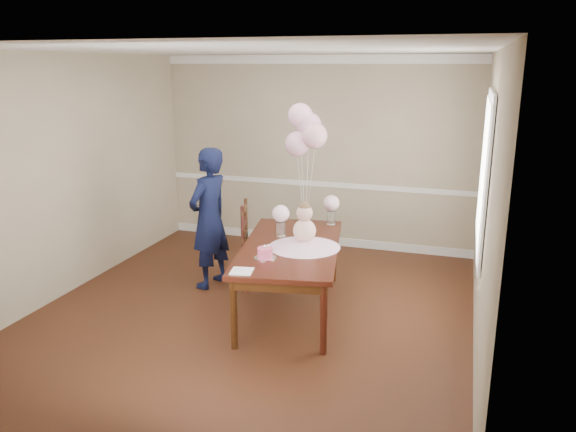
{
  "coord_description": "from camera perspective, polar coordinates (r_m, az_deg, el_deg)",
  "views": [
    {
      "loc": [
        2.05,
        -5.17,
        2.58
      ],
      "look_at": [
        0.33,
        0.16,
        1.05
      ],
      "focal_mm": 35.0,
      "sensor_mm": 36.0,
      "label": 1
    }
  ],
  "objects": [
    {
      "name": "cake_flower_b",
      "position": [
        5.47,
        -2.02,
        -3.04
      ],
      "size": [
        0.03,
        0.03,
        0.03
      ],
      "primitive_type": "sphere",
      "color": "white",
      "rests_on": "birthday_cake"
    },
    {
      "name": "window_frame",
      "position": [
        5.76,
        19.37,
        4.13
      ],
      "size": [
        0.02,
        1.66,
        1.56
      ],
      "primitive_type": "cube",
      "color": "white",
      "rests_on": "wall_right"
    },
    {
      "name": "rose_vase_far",
      "position": [
        6.63,
        4.41,
        -0.18
      ],
      "size": [
        0.11,
        0.11,
        0.16
      ],
      "primitive_type": "cylinder",
      "rotation": [
        0.0,
        0.0,
        0.18
      ],
      "color": "white",
      "rests_on": "dining_table_top"
    },
    {
      "name": "chair_slat_top",
      "position": [
        6.48,
        -4.49,
        0.7
      ],
      "size": [
        0.14,
        0.4,
        0.05
      ],
      "primitive_type": "cube",
      "rotation": [
        0.0,
        0.0,
        0.28
      ],
      "color": "#361C0E",
      "rests_on": "dining_chair_seat"
    },
    {
      "name": "chair_leg_fr",
      "position": [
        6.5,
        -1.13,
        -6.03
      ],
      "size": [
        0.05,
        0.05,
        0.44
      ],
      "primitive_type": "cylinder",
      "rotation": [
        0.0,
        0.0,
        0.28
      ],
      "color": "#38170F",
      "rests_on": "floor"
    },
    {
      "name": "balloon_b",
      "position": [
        6.11,
        2.74,
        8.15
      ],
      "size": [
        0.28,
        0.28,
        0.28
      ],
      "primitive_type": "sphere",
      "color": "#EDA8B5",
      "rests_on": "balloon_ribbon_b"
    },
    {
      "name": "cake_platter",
      "position": [
        5.49,
        -2.35,
        -4.25
      ],
      "size": [
        0.25,
        0.25,
        0.01
      ],
      "primitive_type": "cylinder",
      "rotation": [
        0.0,
        0.0,
        0.18
      ],
      "color": "silver",
      "rests_on": "dining_table_top"
    },
    {
      "name": "floor",
      "position": [
        6.13,
        -3.49,
        -9.65
      ],
      "size": [
        4.5,
        5.0,
        0.0
      ],
      "primitive_type": "cube",
      "color": "black",
      "rests_on": "ground"
    },
    {
      "name": "chair_back_post_l",
      "position": [
        6.36,
        -4.63,
        -1.49
      ],
      "size": [
        0.05,
        0.05,
        0.57
      ],
      "primitive_type": "cylinder",
      "rotation": [
        0.0,
        0.0,
        0.28
      ],
      "color": "black",
      "rests_on": "dining_chair_seat"
    },
    {
      "name": "chair_slat_low",
      "position": [
        6.56,
        -4.44,
        -2.05
      ],
      "size": [
        0.14,
        0.4,
        0.05
      ],
      "primitive_type": "cube",
      "rotation": [
        0.0,
        0.0,
        0.28
      ],
      "color": "#3C2110",
      "rests_on": "dining_chair_seat"
    },
    {
      "name": "chair_rail_trim",
      "position": [
        8.1,
        2.79,
        3.29
      ],
      "size": [
        4.5,
        0.02,
        0.07
      ],
      "primitive_type": "cube",
      "color": "white",
      "rests_on": "wall_back"
    },
    {
      "name": "wall_left",
      "position": [
        6.83,
        -21.61,
        3.83
      ],
      "size": [
        0.02,
        5.0,
        2.7
      ],
      "primitive_type": "cube",
      "color": "tan",
      "rests_on": "floor"
    },
    {
      "name": "balloon_ribbon_c",
      "position": [
        6.3,
        1.95,
        3.2
      ],
      "size": [
        0.01,
        0.1,
        1.02
      ],
      "primitive_type": "cylinder",
      "rotation": [
        -0.09,
        0.02,
        0.18
      ],
      "color": "white",
      "rests_on": "balloon_weight"
    },
    {
      "name": "napkin",
      "position": [
        5.16,
        -4.72,
        -5.61
      ],
      "size": [
        0.23,
        0.23,
        0.01
      ],
      "primitive_type": "cube",
      "rotation": [
        0.0,
        0.0,
        0.18
      ],
      "color": "white",
      "rests_on": "dining_table_top"
    },
    {
      "name": "baseboard_trim",
      "position": [
        8.32,
        2.72,
        -2.38
      ],
      "size": [
        4.5,
        0.02,
        0.12
      ],
      "primitive_type": "cube",
      "color": "silver",
      "rests_on": "floor"
    },
    {
      "name": "balloon_c",
      "position": [
        6.25,
        2.14,
        9.23
      ],
      "size": [
        0.28,
        0.28,
        0.28
      ],
      "primitive_type": "sphere",
      "color": "#D899B8",
      "rests_on": "balloon_ribbon_c"
    },
    {
      "name": "table_leg_fr",
      "position": [
        5.16,
        3.63,
        -10.43
      ],
      "size": [
        0.08,
        0.08,
        0.69
      ],
      "primitive_type": "cylinder",
      "rotation": [
        0.0,
        0.0,
        0.18
      ],
      "color": "black",
      "rests_on": "floor"
    },
    {
      "name": "ceiling",
      "position": [
        5.56,
        -3.96,
        16.49
      ],
      "size": [
        4.5,
        5.0,
        0.02
      ],
      "primitive_type": "cube",
      "color": "white",
      "rests_on": "wall_back"
    },
    {
      "name": "chair_leg_bl",
      "position": [
        6.87,
        -4.03,
        -4.87
      ],
      "size": [
        0.05,
        0.05,
        0.44
      ],
      "primitive_type": "cylinder",
      "rotation": [
        0.0,
        0.0,
        0.28
      ],
      "color": "#331D0E",
      "rests_on": "floor"
    },
    {
      "name": "chair_leg_br",
      "position": [
        6.84,
        -0.97,
        -4.92
      ],
      "size": [
        0.05,
        0.05,
        0.44
      ],
      "primitive_type": "cylinder",
      "rotation": [
        0.0,
        0.0,
        0.28
      ],
      "color": "#3B2110",
      "rests_on": "floor"
    },
    {
      "name": "chair_slat_mid",
      "position": [
        6.52,
        -4.47,
        -0.68
      ],
      "size": [
        0.14,
        0.4,
        0.05
      ],
      "primitive_type": "cube",
      "rotation": [
        0.0,
        0.0,
        0.28
      ],
      "color": "#34130E",
      "rests_on": "dining_chair_seat"
    },
    {
      "name": "baby_torso",
      "position": [
        5.77,
        1.68,
        -1.48
      ],
      "size": [
        0.24,
        0.24,
        0.24
      ],
      "primitive_type": "sphere",
      "color": "pink",
      "rests_on": "baby_skirt"
    },
    {
      "name": "balloon_a",
      "position": [
        6.19,
        0.93,
        7.34
      ],
      "size": [
        0.28,
        0.28,
        0.28
      ],
      "primitive_type": "sphere",
      "color": "#DB9BAD",
      "rests_on": "balloon_ribbon_a"
    },
    {
      "name": "balloon_ribbon_a",
      "position": [
        6.28,
        1.36,
        2.25
      ],
      "size": [
        0.09,
        0.02,
        0.82
      ],
      "primitive_type": "cylinder",
      "rotation": [
        0.0,
        -0.1,
        0.18
      ],
      "color": "white",
      "rests_on": "balloon_weight"
    },
    {
      "name": "wall_right",
      "position": [
        5.31,
        19.5,
        1.02
      ],
      "size": [
        0.02,
        5.0,
        2.7
      ],
      "primitive_type": "cube",
      "color": "tan",
      "rests_on": "floor"
    },
    {
      "name": "dining_table_top",
      "position": [
        5.89,
        0.28,
        -3.17
      ],
      "size": [
        1.32,
        2.12,
        0.05
      ],
      "primitive_type": "cube",
      "rotation": [
        0.0,
        0.0,
        0.18
      ],
      "color": "black",
      "rests_on": "table_leg_fl"
    },
    {
      "name": "wall_front",
      "position": [
        3.58,
        -18.54,
        -5.62
      ],
      "size": [
        4.5,
        0.02,
        2.7
      ],
      "primitive_type": "cube",
      "color": "tan",
      "rests_on": "floor"
    },
    {
      "name": "baby_skirt",
      "position": [
        5.81,
        1.67,
        -2.69
      ],
      "size": [
        0.87,
        0.87,
        0.1
      ],
      "primitive_type": "cone",
      "rotation": [
        0.0,
        0.0,
        0.18
      ],
      "color": "#F9B7DD",
      "rests_on": "dining_table_top"
    },
    {
      "name": "balloon_ribbon_d",
      "position": [
        6.31,
        1.51,
        3.67
      ],
      "size": [
        0.1,
        0.09,
        1.12
      ],
      "primitive_type": "cylinder",
      "rotation": [
        -0.09,
        -0.07,
        0.18
      ],
      "color": "white",
      "rests_on": "balloon_weight"
    },
    {
      "name": "rose_vase_near",
      "position": [
        6.16,
        -0.74,
        -1.34
      ],
      "size": [
        0.11,
        0.11,
        0.16
      ],
      "primitive_type": "cylinder",
      "rotation": [
        0.0,
        0.0,
        0.18
      ],
      "color": "white",
      "rests_on": "dining_table_top"
    },
    {
      "name": "wall_back",
      "position": [
        8.03,
        2.85,
        6.45
      ],
      "size": [
        4.5,
        0.02,
        2.7
      ],
      "primitive_type": "cube",
      "color": "tan",
      "rests_on": "floor"
    },
    {
      "name": "table_leg_fl",
      "position": [
        5.27,
        -5.53,
        -9.89
      ],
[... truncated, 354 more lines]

